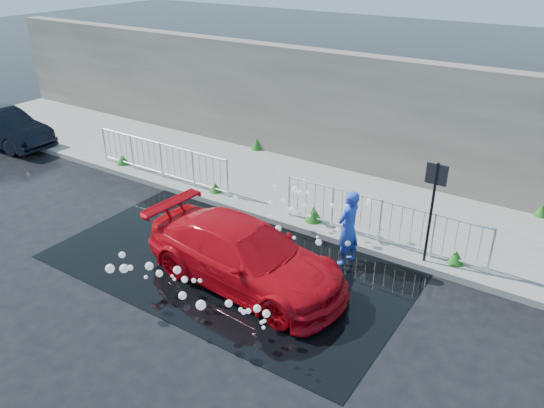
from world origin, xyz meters
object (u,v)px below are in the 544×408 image
(sign_post, at_px, (433,197))
(person, at_px, (348,228))
(red_car, at_px, (245,255))
(dark_car, at_px, (4,128))

(sign_post, relative_size, person, 1.41)
(sign_post, height_order, person, sign_post)
(red_car, xyz_separation_m, person, (1.45, 1.89, 0.22))
(sign_post, height_order, dark_car, sign_post)
(sign_post, xyz_separation_m, dark_car, (-15.10, -0.50, -1.08))
(sign_post, height_order, red_car, sign_post)
(sign_post, relative_size, red_car, 0.54)
(red_car, distance_m, person, 2.39)
(dark_car, xyz_separation_m, person, (13.57, -0.29, 0.24))
(sign_post, bearing_deg, red_car, -138.03)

